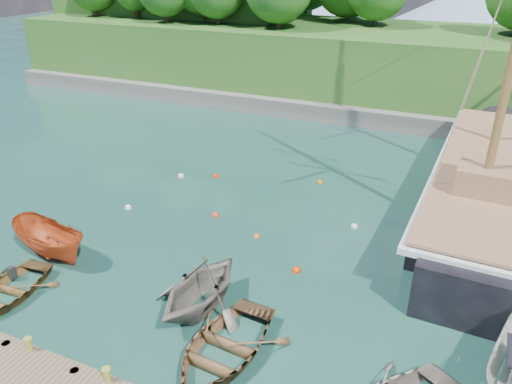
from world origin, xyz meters
TOP-DOWN VIEW (x-y plane):
  - ground at (0.00, 0.00)m, footprint 160.00×160.00m
  - bollard_0 at (-4.00, -5.10)m, footprint 0.26×0.26m
  - rowboat_0 at (-7.53, -3.05)m, footprint 3.13×4.18m
  - rowboat_1 at (-0.54, -0.56)m, footprint 4.02×4.53m
  - rowboat_2 at (1.29, -2.34)m, footprint 3.71×4.92m
  - motorboat_orange at (-8.09, -0.09)m, footprint 4.58×2.53m
  - schooner at (8.40, 11.97)m, footprint 5.49×26.30m
  - mooring_buoy_0 at (-7.83, 4.78)m, footprint 0.34×0.34m
  - mooring_buoy_1 at (-3.41, 5.84)m, footprint 0.36×0.36m
  - mooring_buoy_2 at (-0.73, 4.84)m, footprint 0.30×0.30m
  - mooring_buoy_3 at (3.10, 7.55)m, footprint 0.33×0.33m
  - mooring_buoy_4 at (-5.64, 10.02)m, footprint 0.36×0.36m
  - mooring_buoy_5 at (0.12, 11.68)m, footprint 0.31×0.31m
  - mooring_buoy_6 at (-7.47, 9.21)m, footprint 0.36×0.36m
  - mooring_buoy_7 at (1.83, 3.05)m, footprint 0.37×0.37m
  - headland at (-12.88, 31.36)m, footprint 51.00×19.31m
  - distant_ridge at (4.30, 70.00)m, footprint 117.00×40.00m

SIDE VIEW (x-z plane):
  - ground at x=0.00m, z-range 0.00..0.00m
  - bollard_0 at x=-4.00m, z-range -0.23..0.23m
  - rowboat_0 at x=-7.53m, z-range -0.41..0.41m
  - rowboat_1 at x=-0.54m, z-range -1.10..1.10m
  - rowboat_2 at x=1.29m, z-range -0.48..0.48m
  - motorboat_orange at x=-8.09m, z-range -0.84..0.84m
  - mooring_buoy_0 at x=-7.83m, z-range -0.17..0.17m
  - mooring_buoy_1 at x=-3.41m, z-range -0.18..0.18m
  - mooring_buoy_2 at x=-0.73m, z-range -0.15..0.15m
  - mooring_buoy_3 at x=3.10m, z-range -0.16..0.16m
  - mooring_buoy_4 at x=-5.64m, z-range -0.18..0.18m
  - mooring_buoy_5 at x=0.12m, z-range -0.16..0.16m
  - mooring_buoy_6 at x=-7.47m, z-range -0.18..0.18m
  - mooring_buoy_7 at x=1.83m, z-range -0.18..0.18m
  - schooner at x=8.40m, z-range -8.47..10.58m
  - distant_ridge at x=4.30m, z-range -0.65..9.35m
  - headland at x=-12.88m, z-range -0.91..11.99m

